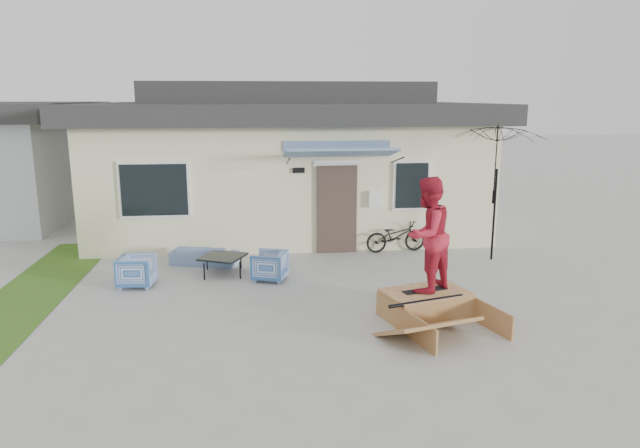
{
  "coord_description": "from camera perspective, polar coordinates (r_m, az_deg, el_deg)",
  "views": [
    {
      "loc": [
        -0.9,
        -8.92,
        3.67
      ],
      "look_at": [
        0.3,
        1.8,
        1.3
      ],
      "focal_mm": 32.53,
      "sensor_mm": 36.0,
      "label": 1
    }
  ],
  "objects": [
    {
      "name": "bicycle",
      "position": [
        14.07,
        7.47,
        -0.84
      ],
      "size": [
        1.53,
        0.68,
        0.95
      ],
      "primitive_type": "imported",
      "rotation": [
        0.0,
        0.0,
        1.68
      ],
      "color": "black",
      "rests_on": "ground"
    },
    {
      "name": "loveseat",
      "position": [
        13.22,
        -11.31,
        -2.68
      ],
      "size": [
        1.52,
        0.8,
        0.57
      ],
      "primitive_type": "imported",
      "rotation": [
        0.0,
        0.0,
        2.88
      ],
      "color": "#1D4F90",
      "rests_on": "ground"
    },
    {
      "name": "armchair_right",
      "position": [
        11.88,
        -4.98,
        -3.97
      ],
      "size": [
        0.77,
        0.8,
        0.66
      ],
      "primitive_type": "imported",
      "rotation": [
        0.0,
        0.0,
        -1.89
      ],
      "color": "#1D4F90",
      "rests_on": "ground"
    },
    {
      "name": "skateboard",
      "position": [
        10.02,
        10.28,
        -6.37
      ],
      "size": [
        0.83,
        0.42,
        0.05
      ],
      "primitive_type": "cube",
      "rotation": [
        0.0,
        0.0,
        0.29
      ],
      "color": "black",
      "rests_on": "skate_ramp"
    },
    {
      "name": "house",
      "position": [
        17.02,
        -3.35,
        6.55
      ],
      "size": [
        10.8,
        8.49,
        4.1
      ],
      "color": "beige",
      "rests_on": "ground"
    },
    {
      "name": "coffee_table",
      "position": [
        12.42,
        -9.51,
        -4.0
      ],
      "size": [
        1.08,
        1.08,
        0.4
      ],
      "primitive_type": "cube",
      "rotation": [
        0.0,
        0.0,
        -0.42
      ],
      "color": "black",
      "rests_on": "ground"
    },
    {
      "name": "grass_strip",
      "position": [
        12.29,
        -26.69,
        -6.33
      ],
      "size": [
        1.4,
        8.0,
        0.01
      ],
      "primitive_type": "cube",
      "color": "#35611D",
      "rests_on": "ground"
    },
    {
      "name": "skate_ramp",
      "position": [
        10.07,
        10.36,
        -7.81
      ],
      "size": [
        1.82,
        2.14,
        0.46
      ],
      "primitive_type": null,
      "rotation": [
        0.0,
        0.0,
        0.28
      ],
      "color": "olive",
      "rests_on": "ground"
    },
    {
      "name": "ground",
      "position": [
        9.68,
        -0.59,
        -9.88
      ],
      "size": [
        90.0,
        90.0,
        0.0
      ],
      "primitive_type": "plane",
      "color": "#A8A8A2",
      "rests_on": "ground"
    },
    {
      "name": "skater",
      "position": [
        9.75,
        10.5,
        -0.86
      ],
      "size": [
        1.19,
        1.16,
        1.93
      ],
      "primitive_type": "imported",
      "rotation": [
        0.0,
        0.0,
        3.84
      ],
      "color": "#B21D30",
      "rests_on": "skateboard"
    },
    {
      "name": "patio_umbrella",
      "position": [
        13.62,
        16.93,
        3.75
      ],
      "size": [
        2.55,
        2.47,
        2.2
      ],
      "color": "black",
      "rests_on": "ground"
    },
    {
      "name": "armchair_left",
      "position": [
        12.0,
        -17.57,
        -4.29
      ],
      "size": [
        0.67,
        0.71,
        0.69
      ],
      "primitive_type": "imported",
      "rotation": [
        0.0,
        0.0,
        1.5
      ],
      "color": "#1D4F90",
      "rests_on": "ground"
    }
  ]
}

